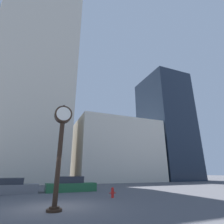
% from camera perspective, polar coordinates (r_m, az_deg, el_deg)
% --- Properties ---
extents(ground_plane, '(200.00, 200.00, 0.00)m').
position_cam_1_polar(ground_plane, '(11.08, -18.60, -27.44)').
color(ground_plane, '#515156').
extents(building_tall_tower, '(14.38, 12.00, 38.12)m').
position_cam_1_polar(building_tall_tower, '(39.01, -23.60, 8.97)').
color(building_tall_tower, beige).
rests_on(building_tall_tower, ground_plane).
extents(building_storefront_row, '(16.93, 12.00, 12.12)m').
position_cam_1_polar(building_storefront_row, '(38.23, 1.20, -12.63)').
color(building_storefront_row, beige).
rests_on(building_storefront_row, ground_plane).
extents(building_glass_modern, '(9.59, 12.00, 25.87)m').
position_cam_1_polar(building_glass_modern, '(46.59, 16.93, -4.38)').
color(building_glass_modern, '#1E2838').
rests_on(building_glass_modern, ground_plane).
extents(street_clock, '(0.95, 0.75, 5.46)m').
position_cam_1_polar(street_clock, '(9.96, -16.38, -8.80)').
color(street_clock, black).
rests_on(street_clock, ground_plane).
extents(car_grey, '(4.77, 2.08, 1.30)m').
position_cam_1_polar(car_grey, '(19.13, -30.56, -20.33)').
color(car_grey, slate).
rests_on(car_grey, ground_plane).
extents(car_green, '(4.83, 1.92, 1.39)m').
position_cam_1_polar(car_green, '(19.09, -13.42, -22.19)').
color(car_green, '#236038').
rests_on(car_green, ground_plane).
extents(fire_hydrant_near, '(0.48, 0.21, 0.72)m').
position_cam_1_polar(fire_hydrant_near, '(14.27, 0.18, -24.74)').
color(fire_hydrant_near, red).
rests_on(fire_hydrant_near, ground_plane).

